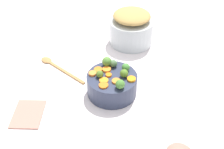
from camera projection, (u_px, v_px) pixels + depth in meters
name	position (u px, v px, depth m)	size (l,w,h in m)	color
tabletop	(105.00, 88.00, 1.35)	(2.40, 2.40, 0.02)	white
serving_bowl_carrots	(112.00, 85.00, 1.28)	(0.22, 0.22, 0.09)	#2B3249
metal_pot	(131.00, 31.00, 1.59)	(0.24, 0.24, 0.14)	#B2BABD
stuffing_mound	(132.00, 16.00, 1.53)	(0.20, 0.20, 0.05)	tan
carrot_slice_0	(103.00, 85.00, 1.20)	(0.04, 0.04, 0.01)	orange
carrot_slice_1	(109.00, 75.00, 1.25)	(0.03, 0.03, 0.01)	orange
carrot_slice_2	(116.00, 81.00, 1.22)	(0.04, 0.04, 0.01)	orange
carrot_slice_3	(131.00, 79.00, 1.23)	(0.04, 0.04, 0.01)	orange
carrot_slice_4	(107.00, 69.00, 1.28)	(0.04, 0.04, 0.01)	orange
carrot_slice_5	(104.00, 80.00, 1.22)	(0.04, 0.04, 0.01)	orange
carrot_slice_6	(93.00, 73.00, 1.26)	(0.03, 0.03, 0.01)	orange
carrot_slice_7	(98.00, 70.00, 1.28)	(0.04, 0.04, 0.01)	orange
brussels_sprout_0	(124.00, 73.00, 1.24)	(0.04, 0.04, 0.04)	#507725
brussels_sprout_1	(107.00, 62.00, 1.30)	(0.04, 0.04, 0.04)	#518132
brussels_sprout_2	(114.00, 64.00, 1.29)	(0.03, 0.03, 0.03)	#4B6B42
brussels_sprout_3	(126.00, 67.00, 1.27)	(0.04, 0.04, 0.04)	#428436
brussels_sprout_4	(120.00, 84.00, 1.18)	(0.04, 0.04, 0.04)	#467C31
brussels_sprout_5	(100.00, 74.00, 1.24)	(0.03, 0.03, 0.03)	#507125
wooden_spoon	(55.00, 65.00, 1.46)	(0.25, 0.22, 0.01)	#AE7D46
dish_towel	(28.00, 114.00, 1.20)	(0.12, 0.16, 0.01)	tan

